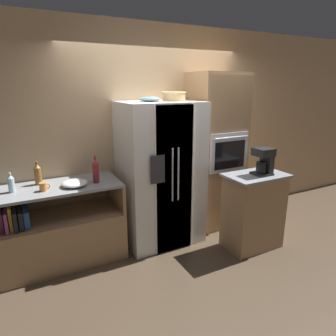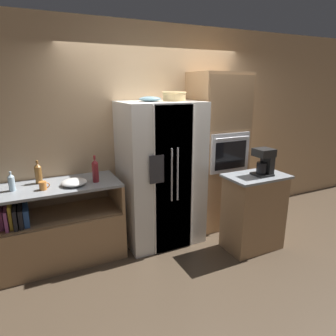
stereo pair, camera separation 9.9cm
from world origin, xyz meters
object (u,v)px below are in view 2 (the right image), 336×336
(wicker_basket, at_px, (174,96))
(coffee_maker, at_px, (265,161))
(bottle_wide, at_px, (38,173))
(refrigerator, at_px, (161,174))
(bottle_short, at_px, (11,182))
(wall_oven, at_px, (217,152))
(bottle_tall, at_px, (95,171))
(mug, at_px, (43,186))
(mixing_bowl, at_px, (74,182))
(fruit_bowl, at_px, (150,99))

(wicker_basket, bearing_deg, coffee_maker, -43.36)
(wicker_basket, relative_size, bottle_wide, 1.11)
(refrigerator, bearing_deg, bottle_short, 178.42)
(wicker_basket, relative_size, bottle_short, 1.40)
(wall_oven, relative_size, bottle_short, 10.27)
(bottle_tall, xyz_separation_m, bottle_wide, (-0.60, 0.23, -0.02))
(wicker_basket, relative_size, mug, 2.73)
(refrigerator, bearing_deg, mixing_bowl, -177.19)
(bottle_tall, bearing_deg, mug, -177.56)
(fruit_bowl, height_order, bottle_short, fruit_bowl)
(mug, relative_size, mixing_bowl, 0.39)
(bottle_short, bearing_deg, mug, -20.39)
(bottle_short, bearing_deg, bottle_wide, 28.27)
(bottle_short, bearing_deg, mixing_bowl, -9.26)
(mixing_bowl, bearing_deg, mug, -178.30)
(wall_oven, height_order, bottle_short, wall_oven)
(refrigerator, distance_m, wall_oven, 0.94)
(wicker_basket, height_order, mixing_bowl, wicker_basket)
(wall_oven, relative_size, fruit_bowl, 8.26)
(refrigerator, relative_size, mug, 16.76)
(mixing_bowl, bearing_deg, bottle_short, 170.74)
(wicker_basket, relative_size, coffee_maker, 0.91)
(wicker_basket, bearing_deg, fruit_bowl, 176.21)
(bottle_wide, bearing_deg, bottle_tall, -21.38)
(refrigerator, distance_m, bottle_wide, 1.47)
(wicker_basket, xyz_separation_m, mug, (-1.62, -0.08, -0.91))
(wall_oven, xyz_separation_m, bottle_tall, (-1.76, -0.12, -0.02))
(bottle_tall, relative_size, bottle_wide, 1.17)
(coffee_maker, bearing_deg, wall_oven, 97.37)
(wicker_basket, height_order, bottle_wide, wicker_basket)
(bottle_tall, relative_size, mixing_bowl, 1.12)
(wicker_basket, distance_m, bottle_wide, 1.85)
(refrigerator, height_order, wall_oven, wall_oven)
(bottle_wide, xyz_separation_m, mixing_bowl, (0.35, -0.25, -0.09))
(fruit_bowl, distance_m, bottle_wide, 1.56)
(bottle_short, height_order, coffee_maker, coffee_maker)
(wall_oven, height_order, coffee_maker, wall_oven)
(refrigerator, bearing_deg, wicker_basket, 5.21)
(refrigerator, height_order, bottle_tall, refrigerator)
(bottle_tall, height_order, bottle_wide, bottle_tall)
(bottle_short, relative_size, mixing_bowl, 0.76)
(wicker_basket, height_order, bottle_tall, wicker_basket)
(bottle_tall, height_order, mug, bottle_tall)
(fruit_bowl, height_order, mug, fruit_bowl)
(bottle_short, bearing_deg, fruit_bowl, -0.29)
(wicker_basket, distance_m, mug, 1.86)
(refrigerator, height_order, mug, refrigerator)
(wicker_basket, distance_m, mixing_bowl, 1.59)
(mixing_bowl, bearing_deg, fruit_bowl, 5.44)
(bottle_tall, distance_m, bottle_wide, 0.64)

